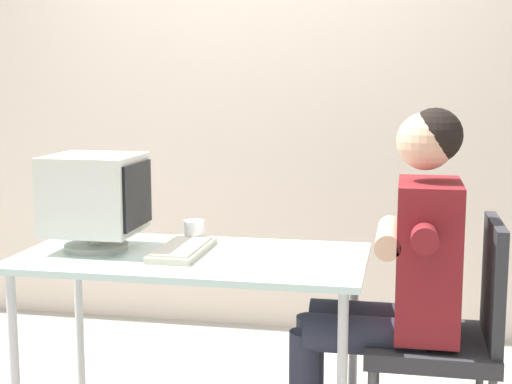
# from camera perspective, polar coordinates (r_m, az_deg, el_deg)

# --- Properties ---
(wall_back) EXTENTS (8.00, 0.10, 3.00)m
(wall_back) POSITION_cam_1_polar(r_m,az_deg,el_deg) (4.14, 4.52, 10.01)
(wall_back) COLOR beige
(wall_back) RESTS_ON ground_plane
(desk) EXTENTS (1.33, 0.69, 0.73)m
(desk) POSITION_cam_1_polar(r_m,az_deg,el_deg) (2.91, -4.88, -5.94)
(desk) COLOR #B7B7BC
(desk) RESTS_ON ground_plane
(crt_monitor) EXTENTS (0.36, 0.34, 0.37)m
(crt_monitor) POSITION_cam_1_polar(r_m,az_deg,el_deg) (3.01, -12.09, -0.27)
(crt_monitor) COLOR silver
(crt_monitor) RESTS_ON desk
(keyboard) EXTENTS (0.17, 0.41, 0.03)m
(keyboard) POSITION_cam_1_polar(r_m,az_deg,el_deg) (2.92, -5.60, -4.33)
(keyboard) COLOR beige
(keyboard) RESTS_ON desk
(office_chair) EXTENTS (0.46, 0.46, 0.90)m
(office_chair) POSITION_cam_1_polar(r_m,az_deg,el_deg) (2.85, 14.60, -9.95)
(office_chair) COLOR #4C4C51
(office_chair) RESTS_ON ground_plane
(person_seated) EXTENTS (0.72, 0.59, 1.30)m
(person_seated) POSITION_cam_1_polar(r_m,az_deg,el_deg) (2.78, 10.69, -5.85)
(person_seated) COLOR maroon
(person_seated) RESTS_ON ground_plane
(desk_mug) EXTENTS (0.08, 0.10, 0.09)m
(desk_mug) POSITION_cam_1_polar(r_m,az_deg,el_deg) (3.10, -4.71, -3.00)
(desk_mug) COLOR white
(desk_mug) RESTS_ON desk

